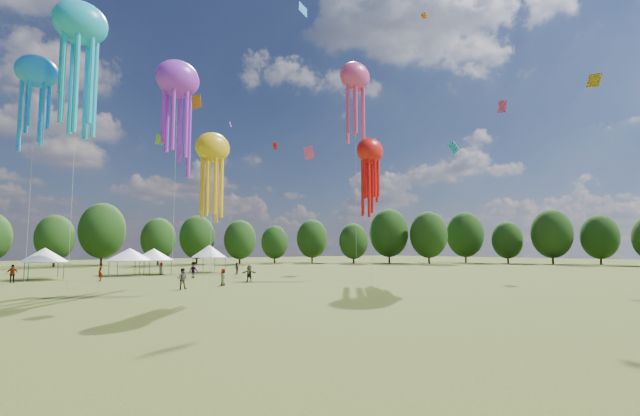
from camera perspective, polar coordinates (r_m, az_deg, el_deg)
ground at (r=21.75m, az=35.10°, el=-13.65°), size 300.00×300.00×0.00m
spectator_near at (r=41.61m, az=-17.06°, el=-8.55°), size 1.13×1.07×1.85m
spectators_far at (r=55.17m, az=-17.60°, el=-7.67°), size 26.65×22.16×1.93m
festival_tents at (r=64.39m, az=-24.84°, el=-5.29°), size 35.41×10.17×4.08m
show_kites at (r=53.90m, az=-11.72°, el=13.70°), size 43.27×21.89×30.54m
small_kites at (r=57.56m, az=-11.23°, el=23.97°), size 74.22×56.02×42.50m
treeline at (r=70.54m, az=-25.68°, el=-2.20°), size 201.57×95.24×13.43m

